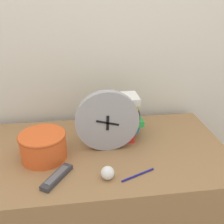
# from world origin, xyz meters

# --- Properties ---
(wall_back) EXTENTS (6.00, 0.04, 2.40)m
(wall_back) POSITION_xyz_m (0.00, 0.74, 1.20)
(wall_back) COLOR silver
(wall_back) RESTS_ON ground_plane
(desk) EXTENTS (1.22, 0.67, 0.77)m
(desk) POSITION_xyz_m (0.00, 0.33, 0.38)
(desk) COLOR olive
(desk) RESTS_ON ground_plane
(desk_clock) EXTENTS (0.29, 0.04, 0.29)m
(desk_clock) POSITION_xyz_m (0.04, 0.34, 0.91)
(desk_clock) COLOR #99999E
(desk_clock) RESTS_ON desk
(book_stack) EXTENTS (0.25, 0.20, 0.22)m
(book_stack) POSITION_xyz_m (0.11, 0.46, 0.87)
(book_stack) COLOR red
(book_stack) RESTS_ON desk
(basket) EXTENTS (0.21, 0.21, 0.12)m
(basket) POSITION_xyz_m (-0.25, 0.30, 0.83)
(basket) COLOR #E05623
(basket) RESTS_ON desk
(tv_remote) EXTENTS (0.13, 0.16, 0.02)m
(tv_remote) POSITION_xyz_m (-0.19, 0.14, 0.78)
(tv_remote) COLOR #333338
(tv_remote) RESTS_ON desk
(crumpled_paper_ball) EXTENTS (0.05, 0.05, 0.05)m
(crumpled_paper_ball) POSITION_xyz_m (0.02, 0.12, 0.79)
(crumpled_paper_ball) COLOR white
(crumpled_paper_ball) RESTS_ON desk
(pen) EXTENTS (0.15, 0.07, 0.01)m
(pen) POSITION_xyz_m (0.14, 0.12, 0.77)
(pen) COLOR navy
(pen) RESTS_ON desk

